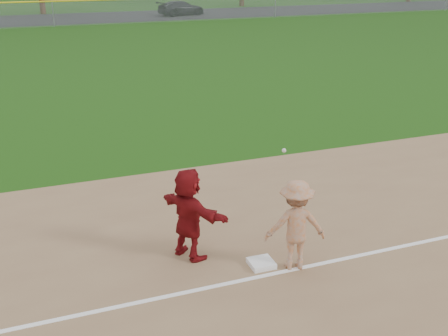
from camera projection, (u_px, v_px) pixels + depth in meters
name	position (u px, v px, depth m)	size (l,w,h in m)	color
ground	(252.00, 255.00, 10.97)	(160.00, 160.00, 0.00)	#1A460D
foul_line	(269.00, 275.00, 10.27)	(60.00, 0.10, 0.01)	white
parking_asphalt	(48.00, 19.00, 51.07)	(120.00, 10.00, 0.01)	black
first_base	(261.00, 263.00, 10.56)	(0.45, 0.45, 0.10)	white
base_runner	(189.00, 214.00, 10.60)	(1.68, 0.54, 1.81)	maroon
car_right	(181.00, 8.00, 54.22)	(1.90, 4.68, 1.36)	black
first_base_play	(296.00, 225.00, 10.24)	(1.26, 0.93, 2.28)	#99999B
outfield_fence	(52.00, 2.00, 45.14)	(110.00, 0.12, 110.00)	#999EA0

